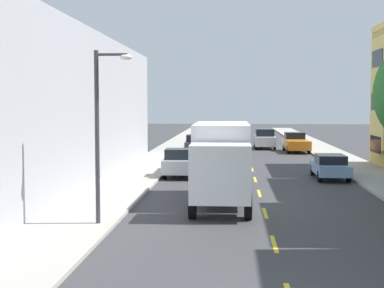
# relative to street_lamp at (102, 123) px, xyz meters

# --- Properties ---
(ground_plane) EXTENTS (160.00, 160.00, 0.00)m
(ground_plane) POSITION_rel_street_lamp_xyz_m (5.93, 21.00, -3.73)
(ground_plane) COLOR #38383A
(sidewalk_left) EXTENTS (3.20, 120.00, 0.14)m
(sidewalk_left) POSITION_rel_street_lamp_xyz_m (-1.17, 19.00, -3.66)
(sidewalk_left) COLOR #A39E93
(sidewalk_left) RESTS_ON ground_plane
(sidewalk_right) EXTENTS (3.20, 120.00, 0.14)m
(sidewalk_right) POSITION_rel_street_lamp_xyz_m (13.03, 19.00, -3.66)
(sidewalk_right) COLOR #A39E93
(sidewalk_right) RESTS_ON ground_plane
(lane_centerline_dashes) EXTENTS (0.14, 47.20, 0.01)m
(lane_centerline_dashes) POSITION_rel_street_lamp_xyz_m (5.93, 15.50, -3.72)
(lane_centerline_dashes) COLOR yellow
(lane_centerline_dashes) RESTS_ON ground_plane
(apartment_block_opposite) EXTENTS (10.00, 36.00, 8.34)m
(apartment_block_opposite) POSITION_rel_street_lamp_xyz_m (-7.77, 11.00, 0.44)
(apartment_block_opposite) COLOR #A8A8AD
(apartment_block_opposite) RESTS_ON ground_plane
(street_lamp) EXTENTS (1.35, 0.28, 6.12)m
(street_lamp) POSITION_rel_street_lamp_xyz_m (0.00, 0.00, 0.00)
(street_lamp) COLOR #38383D
(street_lamp) RESTS_ON sidewalk_left
(delivery_box_truck) EXTENTS (2.44, 7.94, 3.52)m
(delivery_box_truck) POSITION_rel_street_lamp_xyz_m (4.13, 5.01, -1.75)
(delivery_box_truck) COLOR white
(delivery_box_truck) RESTS_ON ground_plane
(parked_pickup_orange) EXTENTS (2.08, 5.33, 1.73)m
(parked_pickup_orange) POSITION_rel_street_lamp_xyz_m (10.37, 32.01, -2.90)
(parked_pickup_orange) COLOR orange
(parked_pickup_orange) RESTS_ON ground_plane
(parked_pickup_silver) EXTENTS (2.07, 5.33, 1.73)m
(parked_pickup_silver) POSITION_rel_street_lamp_xyz_m (1.54, 14.43, -2.90)
(parked_pickup_silver) COLOR #B2B5BA
(parked_pickup_silver) RESTS_ON ground_plane
(parked_wagon_red) EXTENTS (1.93, 4.74, 1.50)m
(parked_wagon_red) POSITION_rel_street_lamp_xyz_m (1.71, 35.93, -2.92)
(parked_wagon_red) COLOR #AD1E1E
(parked_wagon_red) RESTS_ON ground_plane
(parked_pickup_charcoal) EXTENTS (2.15, 5.36, 1.73)m
(parked_pickup_charcoal) POSITION_rel_street_lamp_xyz_m (1.56, 29.31, -2.90)
(parked_pickup_charcoal) COLOR #333338
(parked_pickup_charcoal) RESTS_ON ground_plane
(parked_sedan_sky) EXTENTS (1.84, 4.52, 1.43)m
(parked_sedan_sky) POSITION_rel_street_lamp_xyz_m (10.31, 13.67, -2.98)
(parked_sedan_sky) COLOR #7A9EC6
(parked_sedan_sky) RESTS_ON ground_plane
(parked_wagon_champagne) EXTENTS (1.87, 4.72, 1.50)m
(parked_wagon_champagne) POSITION_rel_street_lamp_xyz_m (1.63, 42.65, -2.92)
(parked_wagon_champagne) COLOR tan
(parked_wagon_champagne) RESTS_ON ground_plane
(moving_white_sedan) EXTENTS (1.95, 4.80, 1.93)m
(moving_white_sedan) POSITION_rel_street_lamp_xyz_m (7.73, 35.70, -2.74)
(moving_white_sedan) COLOR silver
(moving_white_sedan) RESTS_ON ground_plane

